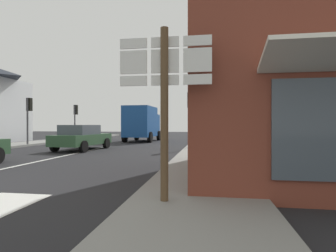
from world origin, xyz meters
name	(u,v)px	position (x,y,z in m)	size (l,w,h in m)	color
ground_plane	(94,150)	(0.00, 10.00, 0.00)	(80.00, 80.00, 0.00)	#232326
sidewalk_right	(206,154)	(6.63, 8.00, 0.07)	(2.53, 44.00, 0.14)	gray
lane_centre_stripe	(55,158)	(0.00, 6.00, 0.01)	(0.16, 12.00, 0.01)	silver
sedan_far	(82,137)	(-0.59, 9.68, 0.76)	(2.21, 4.32, 1.47)	#2D5133
delivery_truck	(142,123)	(0.89, 18.14, 1.65)	(2.60, 5.06, 3.05)	#19478C
route_sign_post	(165,96)	(6.03, -0.40, 2.00)	(1.66, 0.14, 3.20)	brown
traffic_light_near_right	(190,107)	(5.66, 10.93, 2.52)	(0.30, 0.49, 3.40)	#47474C
traffic_light_far_left	(76,114)	(-5.66, 18.56, 2.48)	(0.30, 0.49, 3.35)	#47474C
traffic_light_near_left	(29,110)	(-5.66, 11.95, 2.48)	(0.30, 0.49, 3.35)	#47474C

